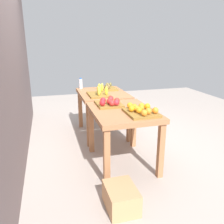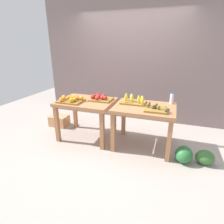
% 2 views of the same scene
% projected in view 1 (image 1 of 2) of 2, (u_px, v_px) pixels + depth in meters
% --- Properties ---
extents(ground_plane, '(8.00, 8.00, 0.00)m').
position_uv_depth(ground_plane, '(111.00, 146.00, 3.78)').
color(ground_plane, '#A89B92').
extents(back_wall, '(4.40, 0.12, 3.00)m').
position_uv_depth(back_wall, '(10.00, 52.00, 2.98)').
color(back_wall, '#726060').
rests_on(back_wall, ground_plane).
extents(display_table_left, '(1.04, 0.80, 0.77)m').
position_uv_depth(display_table_left, '(123.00, 118.00, 3.07)').
color(display_table_left, '#A66C45').
rests_on(display_table_left, ground_plane).
extents(display_table_right, '(1.04, 0.80, 0.77)m').
position_uv_depth(display_table_right, '(103.00, 99.00, 4.10)').
color(display_table_right, '#A66C45').
rests_on(display_table_right, ground_plane).
extents(orange_bin, '(0.45, 0.36, 0.11)m').
position_uv_depth(orange_bin, '(141.00, 111.00, 2.86)').
color(orange_bin, olive).
rests_on(orange_bin, display_table_left).
extents(apple_bin, '(0.40, 0.35, 0.11)m').
position_uv_depth(apple_bin, '(109.00, 103.00, 3.22)').
color(apple_bin, olive).
rests_on(apple_bin, display_table_left).
extents(banana_crate, '(0.44, 0.32, 0.17)m').
position_uv_depth(banana_crate, '(99.00, 93.00, 3.82)').
color(banana_crate, olive).
rests_on(banana_crate, display_table_right).
extents(kiwi_bin, '(0.37, 0.32, 0.10)m').
position_uv_depth(kiwi_bin, '(107.00, 88.00, 4.28)').
color(kiwi_bin, olive).
rests_on(kiwi_bin, display_table_right).
extents(water_bottle, '(0.06, 0.06, 0.20)m').
position_uv_depth(water_bottle, '(81.00, 84.00, 4.35)').
color(water_bottle, silver).
rests_on(water_bottle, display_table_right).
extents(watermelon_pile, '(0.62, 0.35, 0.27)m').
position_uv_depth(watermelon_pile, '(105.00, 113.00, 5.09)').
color(watermelon_pile, '#35672F').
rests_on(watermelon_pile, ground_plane).
extents(cardboard_produce_box, '(0.40, 0.30, 0.24)m').
position_uv_depth(cardboard_produce_box, '(121.00, 198.00, 2.35)').
color(cardboard_produce_box, tan).
rests_on(cardboard_produce_box, ground_plane).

